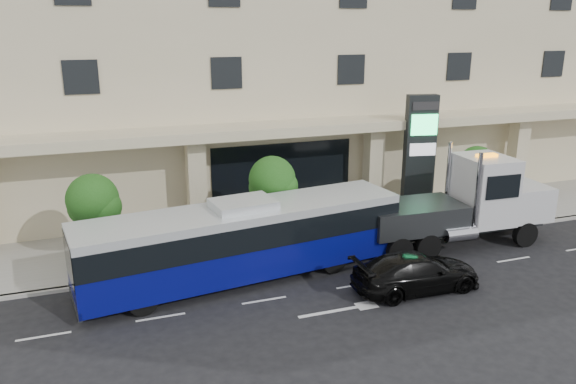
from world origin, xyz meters
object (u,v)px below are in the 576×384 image
tow_truck (465,205)px  black_sedan (416,272)px  city_bus (244,239)px  signage_pylon (419,156)px

tow_truck → black_sedan: tow_truck is taller
city_bus → black_sedan: 7.19m
city_bus → tow_truck: size_ratio=1.30×
tow_truck → signage_pylon: signage_pylon is taller
city_bus → signage_pylon: signage_pylon is taller
city_bus → signage_pylon: 12.11m
black_sedan → signage_pylon: (4.83, 7.84, 2.76)m
tow_truck → signage_pylon: 4.52m
city_bus → black_sedan: (6.28, -3.36, -1.00)m
tow_truck → city_bus: bearing=-176.6°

